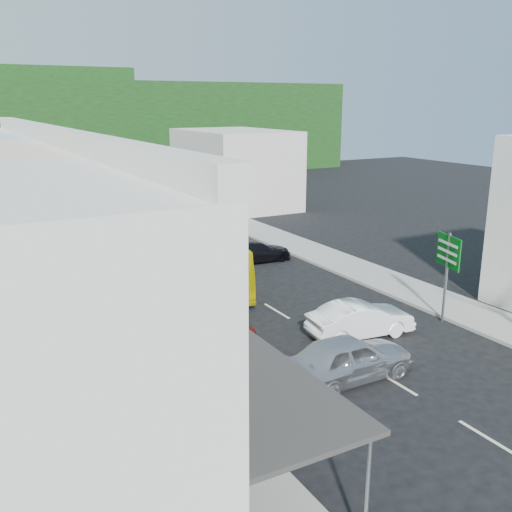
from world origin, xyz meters
The scene contains 16 objects.
ground centered at (0.00, 0.00, 0.00)m, with size 120.00×120.00×0.00m, color black.
sidewalk_left centered at (-7.50, 10.00, 0.07)m, with size 3.00×52.00×0.15m, color gray.
sidewalk_right centered at (7.50, 10.00, 0.07)m, with size 3.00×52.00×0.15m, color gray.
distant_block_right centered at (11.00, 30.00, 3.50)m, with size 8.00×12.00×7.00m, color #B7B2A8.
hillside centered at (-1.45, 65.09, 6.73)m, with size 80.00×26.00×14.00m.
bus centered at (-1.61, 10.16, 1.55)m, with size 2.50×11.60×3.10m, color #DFC801.
car_silver centered at (-1.30, -3.04, 0.70)m, with size 1.80×4.40×1.40m, color #BBBBC0.
car_white centered at (1.53, -0.20, 0.70)m, with size 1.80×4.40×1.40m, color white.
car_red centered at (-4.95, 1.76, 0.70)m, with size 1.90×4.60×1.40m, color maroon.
car_black_near centered at (3.27, 11.96, 0.70)m, with size 1.84×4.50×1.40m, color black.
car_navy_mid centered at (2.95, 19.79, 0.70)m, with size 1.80×4.40×1.40m, color black.
car_black_far centered at (-2.99, 21.86, 0.70)m, with size 1.80×4.40×1.40m, color black.
car_navy_far centered at (4.06, 24.54, 0.70)m, with size 1.84×4.50×1.40m, color black.
pedestrian_left centered at (-7.73, 2.00, 1.00)m, with size 0.60×0.40×1.70m, color black.
direction_sign centered at (5.80, -0.69, 2.02)m, with size 0.71×1.80×4.04m, color #065C13, non-canonical shape.
traffic_signal centered at (6.55, 31.69, 2.27)m, with size 0.59×0.97×4.53m, color black, non-canonical shape.
Camera 1 is at (-13.00, -17.46, 9.46)m, focal length 40.00 mm.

